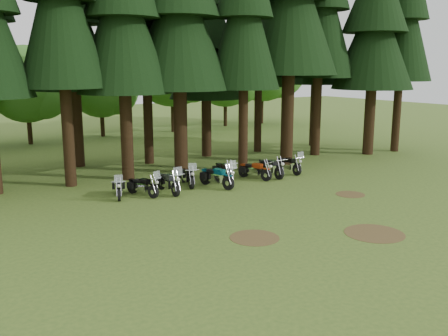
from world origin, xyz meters
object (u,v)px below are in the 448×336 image
Objects in this scene: motorcycle_1 at (143,187)px; motorcycle_3 at (187,177)px; motorcycle_0 at (119,188)px; motorcycle_5 at (224,171)px; motorcycle_7 at (270,168)px; motorcycle_6 at (255,171)px; motorcycle_4 at (217,177)px; motorcycle_2 at (168,183)px; motorcycle_8 at (289,165)px.

motorcycle_3 is (2.75, 0.64, 0.02)m from motorcycle_1.
motorcycle_3 reaches higher than motorcycle_0.
motorcycle_7 is (2.64, -0.68, 0.01)m from motorcycle_5.
motorcycle_6 is (1.54, -0.71, -0.02)m from motorcycle_5.
motorcycle_0 is at bearing -166.03° from motorcycle_5.
motorcycle_0 is 0.82× the size of motorcycle_4.
motorcycle_3 is at bearing 29.75° from motorcycle_2.
motorcycle_5 is 2.73m from motorcycle_7.
motorcycle_3 is at bearing 178.02° from motorcycle_8.
motorcycle_5 is at bearing 15.90° from motorcycle_3.
motorcycle_7 is at bearing 3.40° from motorcycle_2.
motorcycle_8 is at bearing -17.27° from motorcycle_1.
motorcycle_0 is 10.22m from motorcycle_8.
motorcycle_4 is (2.59, -0.28, 0.02)m from motorcycle_2.
motorcycle_8 is (4.13, -0.48, -0.01)m from motorcycle_5.
motorcycle_3 is at bearing 24.29° from motorcycle_0.
motorcycle_7 is (4.92, -0.58, 0.03)m from motorcycle_3.
motorcycle_8 reaches higher than motorcycle_0.
motorcycle_4 reaches higher than motorcycle_8.
motorcycle_7 is (8.73, -0.29, 0.06)m from motorcycle_0.
motorcycle_3 is at bearing -5.81° from motorcycle_1.
motorcycle_4 is at bearing -25.40° from motorcycle_1.
motorcycle_3 reaches higher than motorcycle_6.
motorcycle_7 is (3.82, 0.50, -0.02)m from motorcycle_4.
motorcycle_7 is at bearing 18.07° from motorcycle_0.
motorcycle_3 is 0.93× the size of motorcycle_7.
motorcycle_5 is 4.16m from motorcycle_8.
motorcycle_5 is at bearing 23.62° from motorcycle_0.
motorcycle_0 is at bearing 158.33° from motorcycle_4.
motorcycle_2 is 7.90m from motorcycle_8.
motorcycle_0 is 0.88× the size of motorcycle_5.
motorcycle_0 is 0.90× the size of motorcycle_8.
motorcycle_7 is (6.40, 0.22, -0.01)m from motorcycle_2.
motorcycle_2 is 0.97× the size of motorcycle_4.
motorcycle_4 reaches higher than motorcycle_0.
motorcycle_8 is (9.16, 0.26, 0.02)m from motorcycle_1.
motorcycle_1 reaches higher than motorcycle_6.
motorcycle_4 is at bearing -4.75° from motorcycle_2.
motorcycle_4 is 1.67m from motorcycle_5.
motorcycle_8 is (5.31, 0.70, -0.04)m from motorcycle_4.
motorcycle_0 is 8.74m from motorcycle_7.
motorcycle_2 is at bearing 164.44° from motorcycle_6.
motorcycle_6 is (3.82, -0.61, -0.01)m from motorcycle_3.
motorcycle_1 is 1.28m from motorcycle_2.
motorcycle_8 is at bearing -4.99° from motorcycle_4.
motorcycle_1 is 0.92× the size of motorcycle_5.
motorcycle_7 is at bearing -15.86° from motorcycle_6.
motorcycle_8 reaches higher than motorcycle_3.
motorcycle_0 is 0.85× the size of motorcycle_2.
motorcycle_8 is at bearing 3.71° from motorcycle_5.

